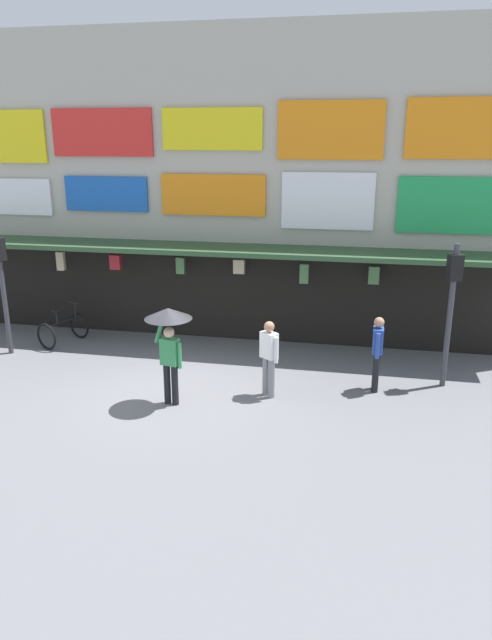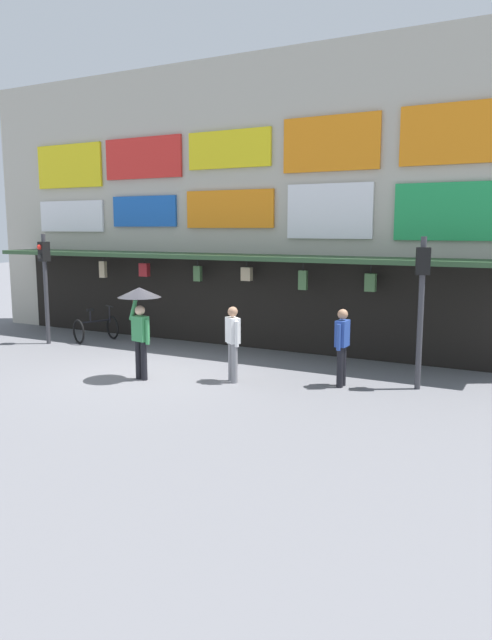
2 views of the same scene
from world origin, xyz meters
TOP-DOWN VIEW (x-y plane):
  - ground_plane at (0.00, 0.00)m, footprint 80.00×80.00m
  - shopfront at (0.00, 4.57)m, footprint 18.00×2.60m
  - traffic_light_near at (-4.87, 1.71)m, footprint 0.33×0.35m
  - traffic_light_far at (5.80, 1.73)m, footprint 0.34×0.35m
  - bicycle_parked at (-3.87, 2.65)m, footprint 1.10×1.34m
  - pedestrian_with_umbrella at (0.14, -0.35)m, footprint 0.96×0.96m
  - pedestrian_in_white at (2.06, 0.41)m, footprint 0.44×0.40m
  - pedestrian_in_red at (4.31, 1.16)m, footprint 0.23×0.53m

SIDE VIEW (x-z plane):
  - ground_plane at x=0.00m, z-range 0.00..0.00m
  - bicycle_parked at x=-3.87m, z-range -0.13..0.92m
  - pedestrian_in_white at x=2.06m, z-range 0.11..1.79m
  - pedestrian_in_red at x=4.31m, z-range 0.11..1.79m
  - pedestrian_with_umbrella at x=0.14m, z-range 0.60..2.68m
  - traffic_light_near at x=-4.87m, z-range 0.54..3.74m
  - traffic_light_far at x=5.80m, z-range 0.54..3.74m
  - shopfront at x=0.00m, z-range -0.04..7.96m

